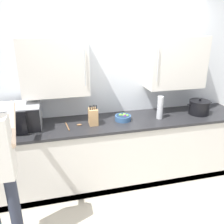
{
  "coord_description": "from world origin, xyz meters",
  "views": [
    {
      "loc": [
        -0.83,
        -2.0,
        2.15
      ],
      "look_at": [
        -0.15,
        0.75,
        1.08
      ],
      "focal_mm": 37.31,
      "sensor_mm": 36.0,
      "label": 1
    }
  ],
  "objects_px": {
    "thermos_flask": "(160,108)",
    "knife_block": "(93,116)",
    "microwave_oven": "(17,117)",
    "stock_pot": "(199,107)",
    "fruit_bowl": "(123,117)",
    "wooden_spoon": "(73,126)"
  },
  "relations": [
    {
      "from": "knife_block",
      "to": "wooden_spoon",
      "type": "relative_size",
      "value": 1.12
    },
    {
      "from": "knife_block",
      "to": "thermos_flask",
      "type": "xyz_separation_m",
      "value": [
        0.92,
        -0.02,
        0.05
      ]
    },
    {
      "from": "microwave_oven",
      "to": "knife_block",
      "type": "relative_size",
      "value": 1.94
    },
    {
      "from": "thermos_flask",
      "to": "fruit_bowl",
      "type": "bearing_deg",
      "value": 173.83
    },
    {
      "from": "microwave_oven",
      "to": "knife_block",
      "type": "bearing_deg",
      "value": -5.07
    },
    {
      "from": "microwave_oven",
      "to": "knife_block",
      "type": "xyz_separation_m",
      "value": [
        0.93,
        -0.08,
        -0.04
      ]
    },
    {
      "from": "microwave_oven",
      "to": "wooden_spoon",
      "type": "xyz_separation_m",
      "value": [
        0.67,
        -0.08,
        -0.14
      ]
    },
    {
      "from": "knife_block",
      "to": "stock_pot",
      "type": "height_order",
      "value": "knife_block"
    },
    {
      "from": "microwave_oven",
      "to": "fruit_bowl",
      "type": "distance_m",
      "value": 1.35
    },
    {
      "from": "knife_block",
      "to": "wooden_spoon",
      "type": "distance_m",
      "value": 0.28
    },
    {
      "from": "knife_block",
      "to": "stock_pot",
      "type": "xyz_separation_m",
      "value": [
        1.55,
        0.01,
        -0.01
      ]
    },
    {
      "from": "fruit_bowl",
      "to": "stock_pot",
      "type": "relative_size",
      "value": 0.56
    },
    {
      "from": "microwave_oven",
      "to": "stock_pot",
      "type": "xyz_separation_m",
      "value": [
        2.48,
        -0.07,
        -0.05
      ]
    },
    {
      "from": "microwave_oven",
      "to": "fruit_bowl",
      "type": "relative_size",
      "value": 2.45
    },
    {
      "from": "fruit_bowl",
      "to": "thermos_flask",
      "type": "height_order",
      "value": "thermos_flask"
    },
    {
      "from": "microwave_oven",
      "to": "thermos_flask",
      "type": "xyz_separation_m",
      "value": [
        1.85,
        -0.1,
        0.01
      ]
    },
    {
      "from": "thermos_flask",
      "to": "knife_block",
      "type": "bearing_deg",
      "value": 178.78
    },
    {
      "from": "fruit_bowl",
      "to": "knife_block",
      "type": "bearing_deg",
      "value": -175.13
    },
    {
      "from": "fruit_bowl",
      "to": "wooden_spoon",
      "type": "relative_size",
      "value": 0.89
    },
    {
      "from": "microwave_oven",
      "to": "thermos_flask",
      "type": "height_order",
      "value": "thermos_flask"
    },
    {
      "from": "knife_block",
      "to": "stock_pot",
      "type": "relative_size",
      "value": 0.71
    },
    {
      "from": "stock_pot",
      "to": "wooden_spoon",
      "type": "distance_m",
      "value": 1.81
    }
  ]
}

